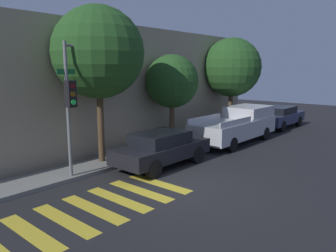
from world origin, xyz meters
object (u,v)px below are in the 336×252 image
Objects in this scene: sedan_middle at (280,116)px; pickup_truck at (237,125)px; tree_near_corner at (98,53)px; tree_midblock at (172,82)px; tree_far_end at (232,67)px; sedan_near_corner at (162,148)px; traffic_light_pole at (77,87)px.

pickup_truck is at bearing -180.00° from sedan_middle.
tree_near_corner is 1.37× the size of tree_midblock.
pickup_truck is 1.26× the size of tree_midblock.
tree_midblock is 0.79× the size of tree_far_end.
tree_midblock is (3.08, 2.07, 2.51)m from sedan_near_corner.
traffic_light_pole is 14.99m from sedan_middle.
tree_near_corner is at bearing 180.00° from tree_midblock.
traffic_light_pole reaches higher than sedan_near_corner.
pickup_truck is 0.92× the size of tree_near_corner.
pickup_truck is 1.00× the size of tree_far_end.
tree_midblock is (-2.99, 2.07, 2.33)m from pickup_truck.
sedan_near_corner is at bearing 180.00° from pickup_truck.
tree_near_corner reaches higher than traffic_light_pole.
pickup_truck is at bearing -15.52° from tree_near_corner.
tree_far_end is at bearing 0.00° from tree_midblock.
tree_midblock reaches higher than sedan_middle.
traffic_light_pole is at bearing -172.40° from tree_midblock.
tree_midblock is at bearing 33.90° from sedan_near_corner.
pickup_truck is at bearing -0.00° from sedan_near_corner.
tree_near_corner reaches higher than sedan_near_corner.
pickup_truck is 8.52m from tree_near_corner.
traffic_light_pole is at bearing 175.09° from sedan_middle.
tree_far_end is at bearing 3.90° from traffic_light_pole.
traffic_light_pole reaches higher than pickup_truck.
tree_far_end is at bearing 144.58° from sedan_middle.
tree_near_corner is (-7.46, 2.07, 3.57)m from pickup_truck.
tree_midblock reaches higher than sedan_near_corner.
tree_far_end is (11.82, 0.80, 0.72)m from traffic_light_pole.
pickup_truck is at bearing -34.74° from tree_midblock.
sedan_middle is at bearing 0.00° from pickup_truck.
tree_near_corner is 4.64m from tree_midblock.
sedan_near_corner is 4.48m from tree_midblock.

